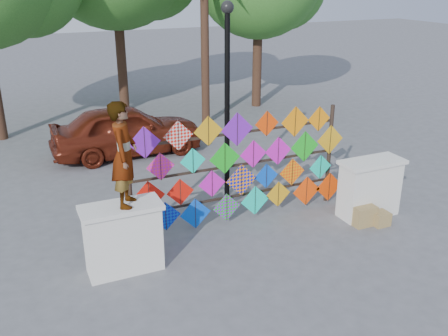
{
  "coord_description": "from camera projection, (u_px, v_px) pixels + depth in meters",
  "views": [
    {
      "loc": [
        -4.23,
        -7.95,
        4.98
      ],
      "look_at": [
        -0.4,
        0.6,
        1.32
      ],
      "focal_mm": 40.0,
      "sensor_mm": 36.0,
      "label": 1
    }
  ],
  "objects": [
    {
      "name": "ground",
      "position": [
        254.0,
        235.0,
        10.18
      ],
      "size": [
        80.0,
        80.0,
        0.0
      ],
      "primitive_type": "plane",
      "color": "slate",
      "rests_on": "ground"
    },
    {
      "name": "parapet_left",
      "position": [
        123.0,
        238.0,
        8.75
      ],
      "size": [
        1.4,
        0.65,
        1.28
      ],
      "color": "white",
      "rests_on": "ground"
    },
    {
      "name": "parapet_right",
      "position": [
        370.0,
        188.0,
        10.8
      ],
      "size": [
        1.4,
        0.65,
        1.28
      ],
      "color": "white",
      "rests_on": "ground"
    },
    {
      "name": "kite_rack",
      "position": [
        243.0,
        167.0,
        10.4
      ],
      "size": [
        4.93,
        0.24,
        2.4
      ],
      "color": "black",
      "rests_on": "ground"
    },
    {
      "name": "vendor_woman",
      "position": [
        124.0,
        155.0,
        8.23
      ],
      "size": [
        0.66,
        0.78,
        1.81
      ],
      "primitive_type": "imported",
      "rotation": [
        0.0,
        0.0,
        1.16
      ],
      "color": "#99999E",
      "rests_on": "parapet_left"
    },
    {
      "name": "sedan",
      "position": [
        127.0,
        130.0,
        14.48
      ],
      "size": [
        4.32,
        1.76,
        1.47
      ],
      "primitive_type": "imported",
      "rotation": [
        0.0,
        0.0,
        1.58
      ],
      "color": "#621F10",
      "rests_on": "ground"
    },
    {
      "name": "lamppost",
      "position": [
        227.0,
        84.0,
        11.01
      ],
      "size": [
        0.28,
        0.28,
        4.46
      ],
      "color": "black",
      "rests_on": "ground"
    },
    {
      "name": "cardboard_box_near",
      "position": [
        362.0,
        214.0,
        10.56
      ],
      "size": [
        0.48,
        0.43,
        0.43
      ],
      "primitive_type": "cube",
      "color": "#A38D4E",
      "rests_on": "ground"
    },
    {
      "name": "cardboard_box_far",
      "position": [
        380.0,
        219.0,
        10.54
      ],
      "size": [
        0.35,
        0.32,
        0.29
      ],
      "primitive_type": "cube",
      "color": "#A38D4E",
      "rests_on": "ground"
    }
  ]
}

